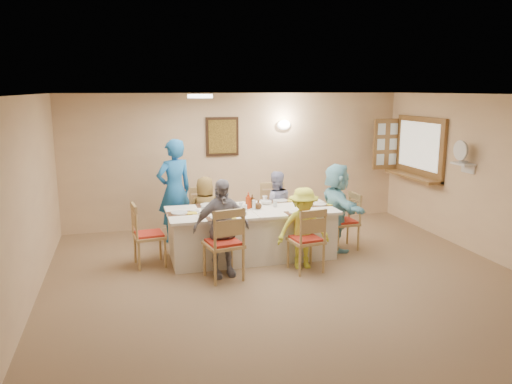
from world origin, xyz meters
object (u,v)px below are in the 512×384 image
object	(u,v)px
dining_table	(251,233)
diner_back_right	(275,206)
desk_fan	(462,155)
chair_left_end	(149,234)
chair_right_end	(343,221)
chair_back_right	(273,212)
chair_front_left	(223,242)
serving_hatch	(420,148)
diner_back_left	(206,212)
chair_back_left	(205,217)
diner_right_end	(336,207)
caregiver	(175,191)
condiment_ketchup	(248,200)
chair_front_right	(306,239)
diner_front_right	(303,228)
diner_front_left	(221,228)

from	to	relation	value
dining_table	diner_back_right	world-z (taller)	diner_back_right
desk_fan	chair_left_end	world-z (taller)	desk_fan
chair_right_end	diner_back_right	world-z (taller)	diner_back_right
chair_back_right	chair_front_left	distance (m)	2.00
serving_hatch	diner_back_left	world-z (taller)	serving_hatch
serving_hatch	chair_right_end	bearing A→B (deg)	-155.12
serving_hatch	chair_back_left	bearing A→B (deg)	-178.82
diner_right_end	chair_left_end	bearing A→B (deg)	91.00
dining_table	caregiver	xyz separation A→B (m)	(-1.05, 1.15, 0.50)
diner_right_end	caregiver	xyz separation A→B (m)	(-2.47, 1.15, 0.17)
serving_hatch	dining_table	bearing A→B (deg)	-165.66
chair_right_end	diner_back_left	world-z (taller)	diner_back_left
chair_front_left	chair_right_end	size ratio (longest dim) A/B	1.12
serving_hatch	diner_right_end	bearing A→B (deg)	-156.53
caregiver	diner_back_left	bearing A→B (deg)	112.44
condiment_ketchup	chair_front_right	bearing A→B (deg)	-53.31
chair_back_right	dining_table	bearing A→B (deg)	-116.39
diner_back_right	diner_front_right	world-z (taller)	diner_back_right
desk_fan	caregiver	size ratio (longest dim) A/B	0.17
chair_back_left	diner_front_left	size ratio (longest dim) A/B	0.70
desk_fan	chair_front_right	xyz separation A→B (m)	(-2.74, -0.33, -1.08)
chair_back_left	chair_front_right	bearing A→B (deg)	-57.98
dining_table	caregiver	world-z (taller)	caregiver
desk_fan	chair_front_right	world-z (taller)	desk_fan
desk_fan	diner_front_right	size ratio (longest dim) A/B	0.25
caregiver	condiment_ketchup	world-z (taller)	caregiver
dining_table	diner_back_left	world-z (taller)	diner_back_left
diner_front_left	chair_back_right	bearing A→B (deg)	44.12
diner_right_end	diner_back_left	bearing A→B (deg)	72.40
dining_table	chair_back_left	xyz separation A→B (m)	(-0.60, 0.80, 0.10)
serving_hatch	chair_back_right	size ratio (longest dim) A/B	1.54
caregiver	condiment_ketchup	bearing A→B (deg)	111.43
diner_back_left	chair_right_end	bearing A→B (deg)	167.37
chair_front_left	diner_back_left	world-z (taller)	diner_back_left
chair_front_left	condiment_ketchup	size ratio (longest dim) A/B	4.03
condiment_ketchup	caregiver	bearing A→B (deg)	132.75
chair_left_end	chair_back_right	bearing A→B (deg)	-76.49
serving_hatch	chair_front_left	distance (m)	4.50
chair_right_end	serving_hatch	bearing A→B (deg)	112.30
serving_hatch	condiment_ketchup	world-z (taller)	serving_hatch
diner_back_right	dining_table	bearing A→B (deg)	54.49
diner_front_right	chair_front_right	bearing A→B (deg)	-86.78
chair_right_end	condiment_ketchup	size ratio (longest dim) A/B	3.59
diner_back_left	diner_right_end	bearing A→B (deg)	166.32
chair_back_right	diner_back_left	distance (m)	1.21
desk_fan	diner_right_end	xyz separation A→B (m)	(-1.92, 0.47, -0.84)
diner_back_left	diner_front_right	distance (m)	1.81
chair_back_right	chair_left_end	size ratio (longest dim) A/B	1.02
diner_right_end	caregiver	size ratio (longest dim) A/B	0.81
serving_hatch	desk_fan	size ratio (longest dim) A/B	5.00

